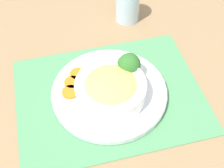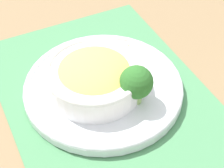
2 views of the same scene
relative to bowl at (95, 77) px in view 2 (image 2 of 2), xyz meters
The scene contains 8 objects.
ground_plane 0.05m from the bowl, 96.42° to the left, with size 4.00×4.00×0.00m, color #8C704C.
placemat 0.05m from the bowl, 96.42° to the left, with size 0.49×0.38×0.00m.
plate 0.04m from the bowl, 96.42° to the left, with size 0.30×0.30×0.02m.
bowl is the anchor object (origin of this frame).
broccoli_floret 0.08m from the bowl, 43.47° to the left, with size 0.06×0.06×0.08m.
carrot_slice_near 0.12m from the bowl, 130.32° to the left, with size 0.04×0.04×0.01m.
carrot_slice_middle 0.11m from the bowl, 146.60° to the left, with size 0.04×0.04×0.01m.
carrot_slice_far 0.11m from the bowl, 163.44° to the left, with size 0.04×0.04×0.01m.
Camera 2 is at (0.45, -0.18, 0.52)m, focal length 60.00 mm.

